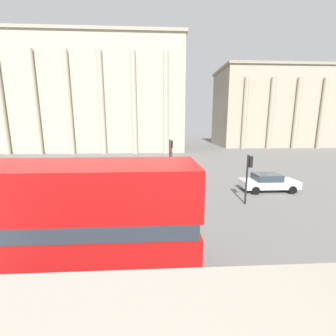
{
  "coord_description": "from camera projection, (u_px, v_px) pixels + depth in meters",
  "views": [
    {
      "loc": [
        -0.51,
        -1.97,
        5.2
      ],
      "look_at": [
        0.48,
        16.0,
        1.56
      ],
      "focal_mm": 24.0,
      "sensor_mm": 36.0,
      "label": 1
    }
  ],
  "objects": [
    {
      "name": "double_decker_bus",
      "position": [
        30.0,
        221.0,
        6.89
      ],
      "size": [
        10.23,
        2.73,
        4.01
      ],
      "rotation": [
        0.0,
        0.0,
        0.1
      ],
      "color": "black",
      "rests_on": "ground_plane"
    },
    {
      "name": "pedestrian_black",
      "position": [
        87.0,
        179.0,
        17.43
      ],
      "size": [
        0.32,
        0.32,
        1.62
      ],
      "rotation": [
        0.0,
        0.0,
        3.68
      ],
      "color": "#282B33",
      "rests_on": "ground_plane"
    },
    {
      "name": "traffic_light_mid",
      "position": [
        171.0,
        153.0,
        20.87
      ],
      "size": [
        0.42,
        0.24,
        3.69
      ],
      "color": "black",
      "rests_on": "ground_plane"
    },
    {
      "name": "pedestrian_blue",
      "position": [
        25.0,
        194.0,
        13.78
      ],
      "size": [
        0.32,
        0.32,
        1.59
      ],
      "rotation": [
        0.0,
        0.0,
        5.52
      ],
      "color": "#282B33",
      "rests_on": "ground_plane"
    },
    {
      "name": "pedestrian_red",
      "position": [
        171.0,
        151.0,
        34.18
      ],
      "size": [
        0.32,
        0.32,
        1.75
      ],
      "rotation": [
        0.0,
        0.0,
        3.44
      ],
      "color": "#282B33",
      "rests_on": "ground_plane"
    },
    {
      "name": "traffic_light_near",
      "position": [
        248.0,
        172.0,
        14.23
      ],
      "size": [
        0.42,
        0.24,
        3.23
      ],
      "color": "black",
      "rests_on": "ground_plane"
    },
    {
      "name": "car_white",
      "position": [
        268.0,
        182.0,
        17.34
      ],
      "size": [
        4.2,
        1.93,
        1.35
      ],
      "rotation": [
        0.0,
        0.0,
        6.05
      ],
      "color": "black",
      "rests_on": "ground_plane"
    },
    {
      "name": "plaza_building_left",
      "position": [
        94.0,
        97.0,
        41.85
      ],
      "size": [
        33.64,
        11.75,
        19.94
      ],
      "color": "#B2A893",
      "rests_on": "ground_plane"
    },
    {
      "name": "plaza_building_right",
      "position": [
        291.0,
        108.0,
        51.33
      ],
      "size": [
        33.83,
        13.58,
        16.85
      ],
      "color": "#A39984",
      "rests_on": "ground_plane"
    }
  ]
}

